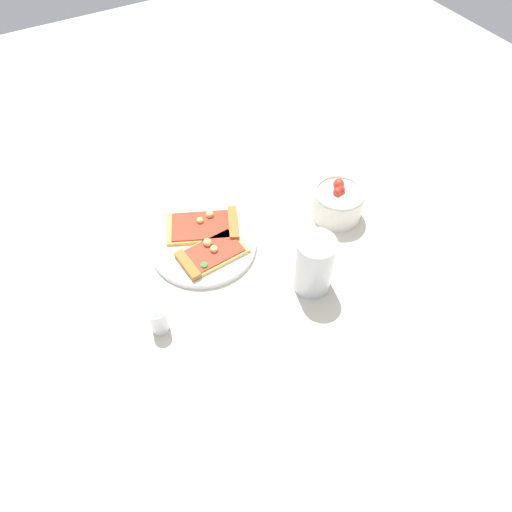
% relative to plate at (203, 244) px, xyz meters
% --- Properties ---
extents(ground_plane, '(2.40, 2.40, 0.00)m').
position_rel_plate_xyz_m(ground_plane, '(0.03, 0.05, -0.01)').
color(ground_plane, beige).
rests_on(ground_plane, ground).
extents(plate, '(0.22, 0.22, 0.01)m').
position_rel_plate_xyz_m(plate, '(0.00, 0.00, 0.00)').
color(plate, white).
rests_on(plate, ground_plane).
extents(pizza_slice_near, '(0.09, 0.14, 0.02)m').
position_rel_plate_xyz_m(pizza_slice_near, '(0.04, -0.01, 0.01)').
color(pizza_slice_near, '#E5B256').
rests_on(pizza_slice_near, plate).
extents(pizza_slice_far, '(0.15, 0.18, 0.02)m').
position_rel_plate_xyz_m(pizza_slice_far, '(-0.03, 0.03, 0.01)').
color(pizza_slice_far, gold).
rests_on(pizza_slice_far, plate).
extents(salad_bowl, '(0.11, 0.11, 0.08)m').
position_rel_plate_xyz_m(salad_bowl, '(0.06, 0.30, 0.03)').
color(salad_bowl, white).
rests_on(salad_bowl, ground_plane).
extents(soda_glass, '(0.08, 0.08, 0.13)m').
position_rel_plate_xyz_m(soda_glass, '(0.19, 0.14, 0.05)').
color(soda_glass, silver).
rests_on(soda_glass, ground_plane).
extents(pepper_shaker, '(0.03, 0.03, 0.07)m').
position_rel_plate_xyz_m(pepper_shaker, '(0.14, -0.16, 0.03)').
color(pepper_shaker, silver).
rests_on(pepper_shaker, ground_plane).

